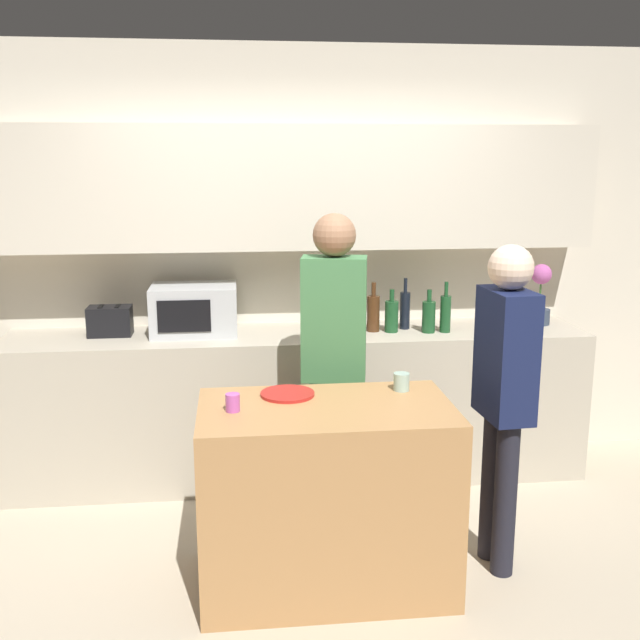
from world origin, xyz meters
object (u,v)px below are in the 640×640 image
at_px(bottle_0, 352,313).
at_px(person_center, 504,382).
at_px(potted_plant, 540,294).
at_px(bottle_1, 373,313).
at_px(bottle_5, 445,313).
at_px(bottle_3, 405,309).
at_px(cup_0, 233,403).
at_px(person_left, 334,343).
at_px(bottle_2, 392,316).
at_px(cup_1, 401,382).
at_px(microwave, 194,310).
at_px(bottle_4, 429,316).
at_px(plate_on_island, 287,394).
at_px(toaster, 110,321).

distance_m(bottle_0, person_center, 1.34).
xyz_separation_m(potted_plant, bottle_1, (-1.11, -0.07, -0.08)).
bearing_deg(bottle_5, bottle_3, 152.51).
bearing_deg(bottle_5, bottle_1, 170.37).
bearing_deg(cup_0, bottle_3, 50.54).
relative_size(bottle_0, person_left, 0.18).
xyz_separation_m(bottle_2, cup_1, (-0.17, -1.03, -0.11)).
distance_m(microwave, bottle_5, 1.56).
xyz_separation_m(bottle_3, cup_0, (-1.09, -1.32, -0.13)).
bearing_deg(cup_1, bottle_5, 63.32).
distance_m(microwave, potted_plant, 2.22).
xyz_separation_m(bottle_4, plate_on_island, (-0.95, -1.01, -0.14)).
bearing_deg(microwave, cup_1, -47.20).
relative_size(toaster, cup_0, 3.21).
relative_size(potted_plant, bottle_3, 1.21).
relative_size(toaster, bottle_4, 0.96).
height_order(microwave, potted_plant, potted_plant).
bearing_deg(toaster, bottle_0, -1.97).
bearing_deg(person_left, bottle_1, -106.18).
bearing_deg(cup_0, bottle_5, 42.39).
height_order(person_left, person_center, person_left).
xyz_separation_m(microwave, bottle_5, (1.55, -0.14, -0.03)).
height_order(toaster, cup_1, toaster).
bearing_deg(plate_on_island, bottle_4, 46.64).
bearing_deg(person_left, bottle_3, -117.10).
bearing_deg(potted_plant, cup_0, -145.82).
bearing_deg(microwave, person_left, -43.27).
xyz_separation_m(bottle_0, bottle_4, (0.47, -0.09, -0.01)).
xyz_separation_m(bottle_3, bottle_4, (0.12, -0.12, -0.02)).
bearing_deg(person_center, plate_on_island, 79.60).
bearing_deg(person_center, microwave, 46.23).
distance_m(bottle_2, cup_1, 1.05).
xyz_separation_m(bottle_3, plate_on_island, (-0.83, -1.12, -0.16)).
xyz_separation_m(bottle_0, person_center, (0.55, -1.22, -0.10)).
bearing_deg(bottle_1, bottle_0, 171.27).
bearing_deg(toaster, cup_0, -61.24).
bearing_deg(bottle_1, bottle_4, -12.01).
relative_size(toaster, bottle_0, 0.86).
relative_size(toaster, bottle_5, 0.82).
bearing_deg(person_center, person_left, 50.32).
bearing_deg(toaster, potted_plant, 0.00).
height_order(toaster, cup_0, toaster).
height_order(bottle_0, cup_1, bottle_0).
xyz_separation_m(bottle_5, person_left, (-0.78, -0.58, -0.03)).
relative_size(plate_on_island, person_left, 0.15).
bearing_deg(plate_on_island, toaster, 130.98).
xyz_separation_m(bottle_0, cup_1, (0.08, -1.09, -0.12)).
relative_size(bottle_1, cup_1, 3.57).
distance_m(bottle_5, cup_0, 1.79).
bearing_deg(bottle_4, toaster, 175.81).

